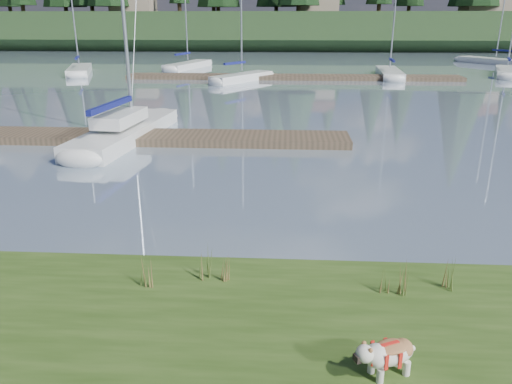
{
  "coord_description": "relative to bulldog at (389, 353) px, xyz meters",
  "views": [
    {
      "loc": [
        1.54,
        -9.91,
        4.64
      ],
      "look_at": [
        0.97,
        -0.5,
        1.32
      ],
      "focal_mm": 35.0,
      "sensor_mm": 36.0,
      "label": 1
    }
  ],
  "objects": [
    {
      "name": "ground",
      "position": [
        -2.88,
        34.61,
        -0.67
      ],
      "size": [
        200.0,
        200.0,
        0.0
      ],
      "primitive_type": "plane",
      "color": "#8194A8",
      "rests_on": "ground"
    },
    {
      "name": "ridge",
      "position": [
        -2.88,
        77.61,
        1.83
      ],
      "size": [
        200.0,
        20.0,
        5.0
      ],
      "primitive_type": "cube",
      "color": "#1E3318",
      "rests_on": "ground"
    },
    {
      "name": "bulldog",
      "position": [
        0.0,
        0.0,
        0.0
      ],
      "size": [
        0.87,
        0.59,
        0.51
      ],
      "rotation": [
        0.0,
        0.0,
        3.56
      ],
      "color": "silver",
      "rests_on": "bank"
    },
    {
      "name": "sailboat_main",
      "position": [
        -7.61,
        14.44,
        -0.25
      ],
      "size": [
        2.62,
        8.7,
        12.35
      ],
      "rotation": [
        0.0,
        0.0,
        1.46
      ],
      "color": "silver",
      "rests_on": "ground"
    },
    {
      "name": "dock_near",
      "position": [
        -6.88,
        13.61,
        -0.52
      ],
      "size": [
        16.0,
        2.0,
        0.3
      ],
      "primitive_type": "cube",
      "color": "#4C3D2C",
      "rests_on": "ground"
    },
    {
      "name": "dock_far",
      "position": [
        -0.88,
        34.61,
        -0.52
      ],
      "size": [
        26.0,
        2.2,
        0.3
      ],
      "primitive_type": "cube",
      "color": "#4C3D2C",
      "rests_on": "ground"
    },
    {
      "name": "sailboat_bg_0",
      "position": [
        -19.35,
        38.23,
        -0.35
      ],
      "size": [
        4.13,
        8.42,
        12.03
      ],
      "rotation": [
        0.0,
        0.0,
        1.89
      ],
      "color": "silver",
      "rests_on": "ground"
    },
    {
      "name": "sailboat_bg_1",
      "position": [
        -10.45,
        43.07,
        -0.34
      ],
      "size": [
        3.77,
        8.12,
        11.94
      ],
      "rotation": [
        0.0,
        0.0,
        1.28
      ],
      "color": "silver",
      "rests_on": "ground"
    },
    {
      "name": "sailboat_bg_2",
      "position": [
        -4.4,
        33.38,
        -0.34
      ],
      "size": [
        4.9,
        6.42,
        10.38
      ],
      "rotation": [
        0.0,
        0.0,
        0.98
      ],
      "color": "silver",
      "rests_on": "ground"
    },
    {
      "name": "sailboat_bg_3",
      "position": [
        7.03,
        37.37,
        -0.35
      ],
      "size": [
        2.22,
        8.2,
        11.88
      ],
      "rotation": [
        0.0,
        0.0,
        1.49
      ],
      "color": "silver",
      "rests_on": "ground"
    },
    {
      "name": "sailboat_bg_4",
      "position": [
        17.07,
        38.79,
        -0.35
      ],
      "size": [
        4.11,
        7.93,
        11.61
      ],
      "rotation": [
        0.0,
        0.0,
        1.23
      ],
      "color": "silver",
      "rests_on": "ground"
    },
    {
      "name": "sailboat_bg_5",
      "position": [
        19.53,
        49.34,
        -0.35
      ],
      "size": [
        6.27,
        8.68,
        12.85
      ],
      "rotation": [
        0.0,
        0.0,
        2.12
      ],
      "color": "silver",
      "rests_on": "ground"
    },
    {
      "name": "weed_0",
      "position": [
        -2.66,
        2.31,
        -0.06
      ],
      "size": [
        0.17,
        0.14,
        0.63
      ],
      "color": "#475B23",
      "rests_on": "bank"
    },
    {
      "name": "weed_1",
      "position": [
        -2.31,
        2.21,
        -0.07
      ],
      "size": [
        0.17,
        0.14,
        0.59
      ],
      "color": "#475B23",
      "rests_on": "bank"
    },
    {
      "name": "weed_2",
      "position": [
        0.61,
        1.98,
        -0.07
      ],
      "size": [
        0.17,
        0.14,
        0.61
      ],
      "color": "#475B23",
      "rests_on": "bank"
    },
    {
      "name": "weed_3",
      "position": [
        -3.62,
        2.01,
        -0.06
      ],
      "size": [
        0.17,
        0.14,
        0.62
      ],
      "color": "#475B23",
      "rests_on": "bank"
    },
    {
      "name": "weed_4",
      "position": [
        0.36,
        2.01,
        -0.13
      ],
      "size": [
        0.17,
        0.14,
        0.47
      ],
      "color": "#475B23",
      "rests_on": "bank"
    },
    {
      "name": "weed_5",
      "position": [
        1.43,
        2.19,
        -0.08
      ],
      "size": [
        0.17,
        0.14,
        0.57
      ],
      "color": "#475B23",
      "rests_on": "bank"
    },
    {
      "name": "mud_lip",
      "position": [
        -2.88,
        3.01,
        -0.6
      ],
      "size": [
        60.0,
        0.5,
        0.14
      ],
      "primitive_type": "cube",
      "color": "#33281C",
      "rests_on": "ground"
    }
  ]
}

